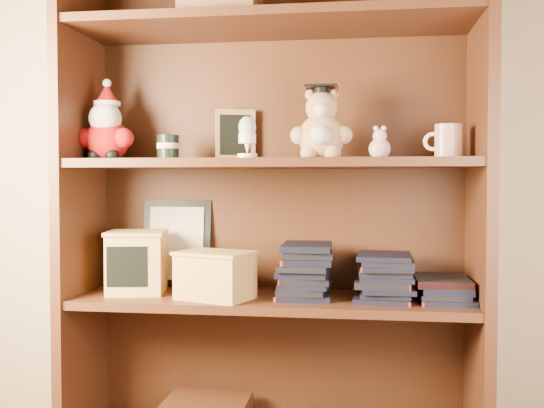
{
  "coord_description": "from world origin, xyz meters",
  "views": [
    {
      "loc": [
        0.43,
        -0.52,
        0.89
      ],
      "look_at": [
        0.17,
        1.3,
        0.82
      ],
      "focal_mm": 42.0,
      "sensor_mm": 36.0,
      "label": 1
    }
  ],
  "objects_px": {
    "teacher_mug": "(448,141)",
    "treats_box": "(137,261)",
    "grad_teddy_bear": "(321,130)",
    "bookcase": "(273,217)"
  },
  "relations": [
    {
      "from": "teacher_mug",
      "to": "bookcase",
      "type": "bearing_deg",
      "value": 174.2
    },
    {
      "from": "treats_box",
      "to": "grad_teddy_bear",
      "type": "bearing_deg",
      "value": -0.59
    },
    {
      "from": "grad_teddy_bear",
      "to": "bookcase",
      "type": "bearing_deg",
      "value": 158.64
    },
    {
      "from": "treats_box",
      "to": "bookcase",
      "type": "bearing_deg",
      "value": 7.18
    },
    {
      "from": "grad_teddy_bear",
      "to": "teacher_mug",
      "type": "height_order",
      "value": "grad_teddy_bear"
    },
    {
      "from": "teacher_mug",
      "to": "treats_box",
      "type": "distance_m",
      "value": 0.97
    },
    {
      "from": "bookcase",
      "to": "treats_box",
      "type": "height_order",
      "value": "bookcase"
    },
    {
      "from": "teacher_mug",
      "to": "treats_box",
      "type": "relative_size",
      "value": 0.54
    },
    {
      "from": "bookcase",
      "to": "teacher_mug",
      "type": "xyz_separation_m",
      "value": [
        0.5,
        -0.05,
        0.22
      ]
    },
    {
      "from": "grad_teddy_bear",
      "to": "treats_box",
      "type": "relative_size",
      "value": 1.09
    }
  ]
}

